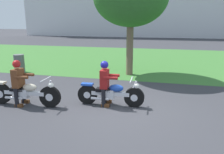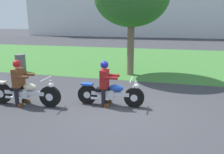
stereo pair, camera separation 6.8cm
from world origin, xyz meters
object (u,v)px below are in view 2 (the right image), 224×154
(motorcycle_follow, at_px, (25,93))
(motorcycle_lead, at_px, (111,94))
(rider_follow, at_px, (19,79))
(trash_can, at_px, (21,63))
(rider_lead, at_px, (105,80))

(motorcycle_follow, bearing_deg, motorcycle_lead, 10.69)
(rider_follow, bearing_deg, motorcycle_lead, 10.00)
(motorcycle_follow, xyz_separation_m, trash_can, (-3.06, 3.94, 0.06))
(rider_follow, bearing_deg, rider_lead, 10.69)
(rider_lead, bearing_deg, motorcycle_lead, -0.88)
(rider_lead, xyz_separation_m, rider_follow, (-2.54, -0.63, 0.02))
(rider_lead, height_order, trash_can, rider_lead)
(motorcycle_lead, relative_size, rider_lead, 1.49)
(motorcycle_follow, bearing_deg, trash_can, 124.46)
(motorcycle_follow, relative_size, trash_can, 2.53)
(motorcycle_lead, relative_size, rider_follow, 1.47)
(rider_follow, distance_m, trash_can, 4.91)
(motorcycle_follow, distance_m, rider_follow, 0.46)
(motorcycle_lead, xyz_separation_m, rider_lead, (-0.17, -0.01, 0.43))
(motorcycle_lead, relative_size, motorcycle_follow, 0.90)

